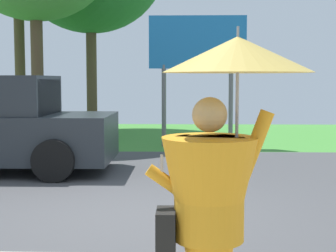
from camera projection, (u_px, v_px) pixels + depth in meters
ground_plane at (150, 176)px, 9.92m from camera, size 40.00×22.00×0.20m
monk_pedestrian at (215, 197)px, 3.24m from camera, size 1.04×0.93×2.13m
roadside_billboard at (198, 52)px, 13.79m from camera, size 2.60×0.12×3.50m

